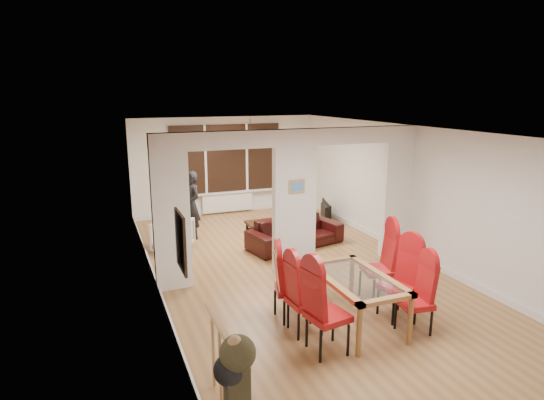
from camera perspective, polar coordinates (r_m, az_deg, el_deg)
floor at (r=8.57m, az=2.73°, el=-8.70°), size 5.00×9.00×0.01m
room_walls at (r=8.17m, az=2.83°, el=-0.22°), size 5.00×9.00×2.60m
divider_wall at (r=8.17m, az=2.83°, el=-0.22°), size 5.00×0.18×2.60m
bay_window_blinds at (r=12.25m, az=-5.76°, el=5.21°), size 3.00×0.08×1.80m
radiator at (r=12.43m, az=-5.58°, el=-0.29°), size 1.40×0.08×0.50m
pendant_light at (r=11.18m, az=-2.73°, el=7.85°), size 0.36×0.36×0.36m
stair_newel at (r=4.94m, az=-6.36°, el=-19.33°), size 0.40×1.20×1.10m
wall_poster at (r=5.16m, az=-11.39°, el=-5.12°), size 0.04×0.52×0.67m
pillar_photo at (r=8.02m, az=3.14°, el=1.71°), size 0.30×0.03×0.25m
dining_table at (r=6.64m, az=10.37°, el=-12.31°), size 0.87×1.54×0.72m
dining_chair_la at (r=5.86m, az=7.03°, el=-13.45°), size 0.54×0.54×1.16m
dining_chair_lb at (r=6.29m, az=4.19°, el=-11.89°), size 0.46×0.46×1.07m
dining_chair_lc at (r=6.64m, az=2.37°, el=-10.45°), size 0.52×0.52×1.07m
dining_chair_ra at (r=6.56m, az=17.48°, el=-11.57°), size 0.47×0.47×1.04m
dining_chair_rb at (r=6.88m, az=15.47°, el=-9.84°), size 0.54×0.54×1.12m
dining_chair_rc at (r=7.37m, az=13.19°, el=-7.92°), size 0.56×0.56×1.17m
sofa at (r=9.72m, az=2.95°, el=-4.10°), size 2.21×1.26×0.61m
armchair at (r=9.65m, az=-12.35°, el=-4.36°), size 0.99×1.00×0.66m
person at (r=10.28m, az=-10.10°, el=-0.65°), size 0.65×0.54×1.53m
television at (r=11.60m, az=6.38°, el=-1.50°), size 0.91×0.37×0.52m
coffee_table at (r=10.79m, az=-0.28°, el=-3.29°), size 1.17×0.70×0.25m
bottle at (r=10.76m, az=0.50°, el=-1.81°), size 0.07×0.07×0.30m
bowl at (r=10.70m, az=-0.91°, el=-2.59°), size 0.20×0.20×0.05m
shoes at (r=8.25m, az=4.53°, el=-9.23°), size 0.25×0.28×0.11m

